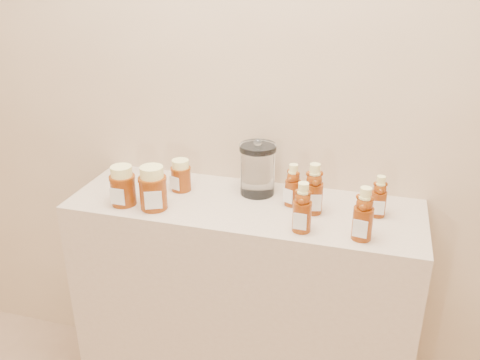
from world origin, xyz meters
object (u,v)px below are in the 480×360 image
(bear_bottle_back_left, at_px, (293,182))
(bear_bottle_front_left, at_px, (303,204))
(honey_jar_left, at_px, (123,185))
(glass_canister, at_px, (258,167))
(display_table, at_px, (244,310))

(bear_bottle_back_left, bearing_deg, bear_bottle_front_left, -46.28)
(bear_bottle_back_left, relative_size, honey_jar_left, 1.21)
(bear_bottle_front_left, xyz_separation_m, honey_jar_left, (-0.61, 0.02, -0.02))
(bear_bottle_back_left, xyz_separation_m, honey_jar_left, (-0.55, -0.15, -0.01))
(bear_bottle_back_left, bearing_deg, glass_canister, -179.02)
(display_table, relative_size, bear_bottle_back_left, 7.25)
(honey_jar_left, xyz_separation_m, glass_canister, (0.41, 0.21, 0.03))
(bear_bottle_back_left, relative_size, bear_bottle_front_left, 0.92)
(display_table, bearing_deg, honey_jar_left, -163.90)
(honey_jar_left, distance_m, glass_canister, 0.46)
(display_table, bearing_deg, bear_bottle_back_left, 13.16)
(display_table, height_order, glass_canister, glass_canister)
(bear_bottle_front_left, bearing_deg, honey_jar_left, -179.40)
(display_table, relative_size, glass_canister, 6.06)
(honey_jar_left, height_order, glass_canister, glass_canister)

